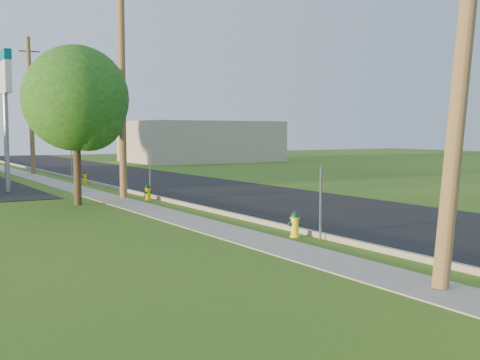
% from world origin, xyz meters
% --- Properties ---
extents(ground_plane, '(140.00, 140.00, 0.00)m').
position_xyz_m(ground_plane, '(0.00, 0.00, 0.00)').
color(ground_plane, '#335819').
rests_on(ground_plane, ground).
extents(road, '(8.00, 120.00, 0.02)m').
position_xyz_m(road, '(4.50, 10.00, 0.01)').
color(road, black).
rests_on(road, ground).
extents(curb, '(0.15, 120.00, 0.15)m').
position_xyz_m(curb, '(0.50, 10.00, 0.07)').
color(curb, gray).
rests_on(curb, ground).
extents(sidewalk, '(1.50, 120.00, 0.03)m').
position_xyz_m(sidewalk, '(-1.25, 10.00, 0.01)').
color(sidewalk, gray).
rests_on(sidewalk, ground).
extents(utility_pole_near, '(1.40, 0.32, 9.48)m').
position_xyz_m(utility_pole_near, '(-0.60, -1.00, 4.80)').
color(utility_pole_near, brown).
rests_on(utility_pole_near, ground).
extents(utility_pole_mid, '(1.40, 0.32, 9.80)m').
position_xyz_m(utility_pole_mid, '(-0.60, 17.00, 4.95)').
color(utility_pole_mid, brown).
rests_on(utility_pole_mid, ground).
extents(utility_pole_far, '(1.40, 0.32, 9.50)m').
position_xyz_m(utility_pole_far, '(-0.60, 35.00, 4.80)').
color(utility_pole_far, brown).
rests_on(utility_pole_far, ground).
extents(sign_post_near, '(0.05, 0.04, 2.00)m').
position_xyz_m(sign_post_near, '(0.25, 4.20, 1.00)').
color(sign_post_near, gray).
rests_on(sign_post_near, ground).
extents(sign_post_mid, '(0.05, 0.04, 2.00)m').
position_xyz_m(sign_post_mid, '(0.25, 16.00, 1.00)').
color(sign_post_mid, gray).
rests_on(sign_post_mid, ground).
extents(sign_post_far, '(0.05, 0.04, 2.00)m').
position_xyz_m(sign_post_far, '(0.25, 28.20, 1.00)').
color(sign_post_far, gray).
rests_on(sign_post_far, ground).
extents(price_pylon, '(0.34, 2.04, 6.85)m').
position_xyz_m(price_pylon, '(-4.50, 22.50, 5.43)').
color(price_pylon, gray).
rests_on(price_pylon, ground).
extents(distant_building, '(14.00, 10.00, 4.00)m').
position_xyz_m(distant_building, '(18.00, 45.00, 2.00)').
color(distant_building, gray).
rests_on(distant_building, ground).
extents(tree_verge, '(4.22, 4.22, 6.39)m').
position_xyz_m(tree_verge, '(-2.98, 15.46, 4.12)').
color(tree_verge, '#321E11').
rests_on(tree_verge, ground).
extents(hydrant_near, '(0.38, 0.34, 0.74)m').
position_xyz_m(hydrant_near, '(-0.09, 4.91, 0.36)').
color(hydrant_near, yellow).
rests_on(hydrant_near, ground).
extents(hydrant_mid, '(0.36, 0.32, 0.69)m').
position_xyz_m(hydrant_mid, '(-0.00, 15.63, 0.34)').
color(hydrant_mid, '#EAB904').
rests_on(hydrant_mid, ground).
extents(hydrant_far, '(0.38, 0.34, 0.74)m').
position_xyz_m(hydrant_far, '(0.20, 25.35, 0.36)').
color(hydrant_far, gold).
rests_on(hydrant_far, ground).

